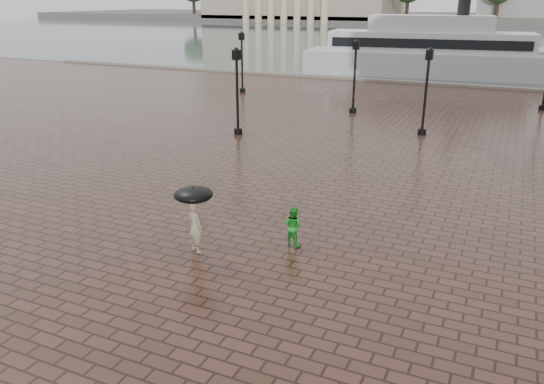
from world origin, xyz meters
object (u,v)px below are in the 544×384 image
(street_lamps, at_px, (359,77))
(adult_pedestrian, at_px, (195,227))
(child_pedestrian, at_px, (293,226))
(ferry_near, at_px, (428,51))

(street_lamps, bearing_deg, adult_pedestrian, -86.95)
(adult_pedestrian, xyz_separation_m, child_pedestrian, (2.38, 1.56, -0.17))
(adult_pedestrian, distance_m, child_pedestrian, 2.85)
(ferry_near, bearing_deg, street_lamps, -99.04)
(street_lamps, height_order, ferry_near, ferry_near)
(street_lamps, relative_size, ferry_near, 0.93)
(child_pedestrian, bearing_deg, adult_pedestrian, 47.37)
(child_pedestrian, xyz_separation_m, ferry_near, (-2.50, 38.77, 1.62))
(street_lamps, relative_size, child_pedestrian, 17.87)
(adult_pedestrian, height_order, ferry_near, ferry_near)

